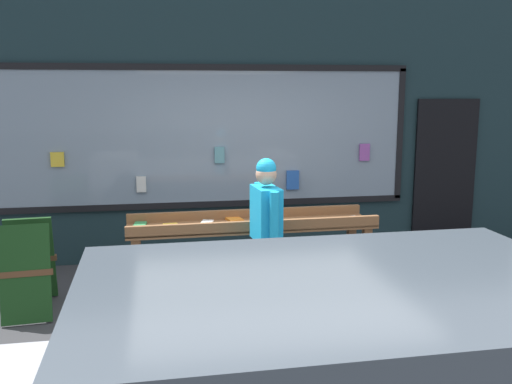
# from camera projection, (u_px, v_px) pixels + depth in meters

# --- Properties ---
(ground_plane) EXTENTS (40.00, 40.00, 0.00)m
(ground_plane) POSITION_uv_depth(u_px,v_px,m) (267.00, 326.00, 5.47)
(ground_plane) COLOR #38383A
(shopfront_facade) EXTENTS (8.39, 0.29, 3.57)m
(shopfront_facade) POSITION_uv_depth(u_px,v_px,m) (233.00, 125.00, 7.46)
(shopfront_facade) COLOR #192D33
(shopfront_facade) RESTS_ON ground_plane
(display_table_main) EXTENTS (2.70, 0.69, 0.89)m
(display_table_main) POSITION_uv_depth(u_px,v_px,m) (252.00, 230.00, 6.23)
(display_table_main) COLOR brown
(display_table_main) RESTS_ON ground_plane
(person_browsing) EXTENTS (0.26, 0.63, 1.58)m
(person_browsing) POSITION_uv_depth(u_px,v_px,m) (266.00, 226.00, 5.61)
(person_browsing) COLOR #2D334C
(person_browsing) RESTS_ON ground_plane
(small_dog) EXTENTS (0.22, 0.60, 0.38)m
(small_dog) POSITION_uv_depth(u_px,v_px,m) (304.00, 298.00, 5.48)
(small_dog) COLOR #99724C
(small_dog) RESTS_ON ground_plane
(sandwich_board_sign) EXTENTS (0.55, 0.81, 0.93)m
(sandwich_board_sign) POSITION_uv_depth(u_px,v_px,m) (28.00, 266.00, 5.74)
(sandwich_board_sign) COLOR #193F19
(sandwich_board_sign) RESTS_ON ground_plane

